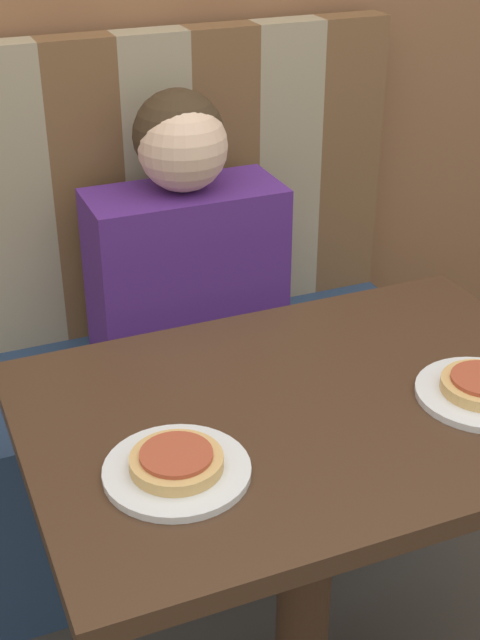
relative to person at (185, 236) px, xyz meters
The scene contains 6 objects.
booth_seat 0.54m from the person, 90.00° to the right, with size 1.14×0.48×0.49m.
booth_backrest 0.20m from the person, 90.00° to the left, with size 1.14×0.08×0.69m.
dining_table 0.64m from the person, 90.00° to the right, with size 0.93×0.65×0.73m.
person is the anchor object (origin of this frame).
plate_left 0.76m from the person, 110.34° to the right, with size 0.21×0.21×0.01m.
pizza_left 0.76m from the person, 110.34° to the right, with size 0.14×0.14×0.03m.
Camera 1 is at (-0.57, -1.07, 1.54)m, focal length 50.00 mm.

